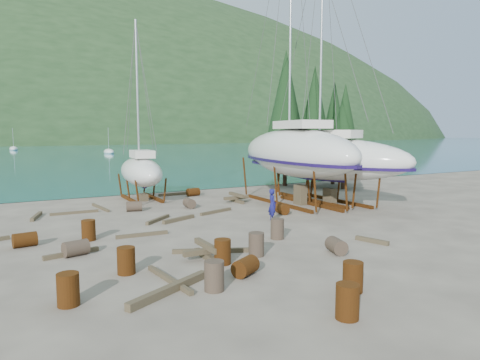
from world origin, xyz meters
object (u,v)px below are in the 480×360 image
worker (272,205)px  large_sailboat_near (295,152)px  large_sailboat_far (325,158)px  small_sailboat_shore (141,171)px

worker → large_sailboat_near: bearing=-34.1°
large_sailboat_far → worker: bearing=-176.0°
large_sailboat_near → worker: size_ratio=12.30×
large_sailboat_far → small_sailboat_shore: size_ratio=1.50×
large_sailboat_near → small_sailboat_shore: 10.43m
large_sailboat_near → large_sailboat_far: bearing=-26.8°
large_sailboat_near → large_sailboat_far: size_ratio=1.15×
large_sailboat_near → worker: 6.47m
large_sailboat_far → worker: large_sailboat_far is taller
large_sailboat_near → worker: large_sailboat_near is taller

